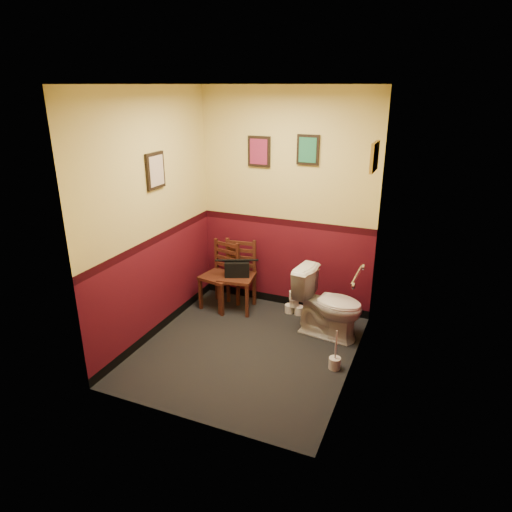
{
  "coord_description": "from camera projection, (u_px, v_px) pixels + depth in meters",
  "views": [
    {
      "loc": [
        1.74,
        -3.9,
        2.7
      ],
      "look_at": [
        0.0,
        0.25,
        1.0
      ],
      "focal_mm": 32.0,
      "sensor_mm": 36.0,
      "label": 1
    }
  ],
  "objects": [
    {
      "name": "wall_right",
      "position": [
        359.0,
        245.0,
        4.07
      ],
      "size": [
        0.0,
        2.4,
        2.7
      ],
      "primitive_type": "cube",
      "rotation": [
        1.57,
        0.0,
        -1.57
      ],
      "color": "#510E1A",
      "rests_on": "ground"
    },
    {
      "name": "wall_front",
      "position": [
        182.0,
        275.0,
        3.43
      ],
      "size": [
        2.2,
        0.0,
        2.7
      ],
      "primitive_type": "cube",
      "rotation": [
        -1.57,
        0.0,
        0.0
      ],
      "color": "#510E1A",
      "rests_on": "ground"
    },
    {
      "name": "framed_print_left",
      "position": [
        155.0,
        171.0,
        4.77
      ],
      "size": [
        0.04,
        0.3,
        0.38
      ],
      "color": "black",
      "rests_on": "wall_left"
    },
    {
      "name": "handbag",
      "position": [
        237.0,
        269.0,
        5.65
      ],
      "size": [
        0.34,
        0.26,
        0.22
      ],
      "rotation": [
        0.0,
        0.0,
        0.42
      ],
      "color": "black",
      "rests_on": "chair_right"
    },
    {
      "name": "tp_stack",
      "position": [
        294.0,
        304.0,
        5.68
      ],
      "size": [
        0.24,
        0.15,
        0.31
      ],
      "color": "silver",
      "rests_on": "floor"
    },
    {
      "name": "floor",
      "position": [
        247.0,
        350.0,
        4.95
      ],
      "size": [
        2.2,
        2.4,
        0.0
      ],
      "primitive_type": "cube",
      "color": "black",
      "rests_on": "ground"
    },
    {
      "name": "chair_right",
      "position": [
        238.0,
        276.0,
        5.72
      ],
      "size": [
        0.47,
        0.47,
        0.88
      ],
      "rotation": [
        0.0,
        0.0,
        0.15
      ],
      "color": "#5A291B",
      "rests_on": "floor"
    },
    {
      "name": "toilet_brush",
      "position": [
        335.0,
        362.0,
        4.6
      ],
      "size": [
        0.12,
        0.12,
        0.43
      ],
      "color": "silver",
      "rests_on": "floor"
    },
    {
      "name": "wall_left",
      "position": [
        152.0,
        219.0,
        4.87
      ],
      "size": [
        0.0,
        2.4,
        2.7
      ],
      "primitive_type": "cube",
      "rotation": [
        1.57,
        0.0,
        1.57
      ],
      "color": "#510E1A",
      "rests_on": "ground"
    },
    {
      "name": "ceiling",
      "position": [
        245.0,
        84.0,
        3.99
      ],
      "size": [
        2.2,
        2.4,
        0.0
      ],
      "primitive_type": "cube",
      "rotation": [
        3.14,
        0.0,
        0.0
      ],
      "color": "silver",
      "rests_on": "ground"
    },
    {
      "name": "grab_bar",
      "position": [
        357.0,
        276.0,
        4.44
      ],
      "size": [
        0.05,
        0.56,
        0.06
      ],
      "color": "silver",
      "rests_on": "wall_right"
    },
    {
      "name": "framed_print_right",
      "position": [
        374.0,
        157.0,
        4.35
      ],
      "size": [
        0.04,
        0.34,
        0.28
      ],
      "color": "olive",
      "rests_on": "wall_right"
    },
    {
      "name": "chair_left",
      "position": [
        221.0,
        275.0,
        5.78
      ],
      "size": [
        0.46,
        0.46,
        0.85
      ],
      "rotation": [
        0.0,
        0.0,
        -0.19
      ],
      "color": "#5A291B",
      "rests_on": "floor"
    },
    {
      "name": "framed_print_back_b",
      "position": [
        308.0,
        150.0,
        5.17
      ],
      "size": [
        0.26,
        0.04,
        0.34
      ],
      "color": "black",
      "rests_on": "wall_back"
    },
    {
      "name": "toilet",
      "position": [
        329.0,
        304.0,
        5.11
      ],
      "size": [
        0.84,
        0.54,
        0.77
      ],
      "primitive_type": "imported",
      "rotation": [
        0.0,
        0.0,
        1.44
      ],
      "color": "white",
      "rests_on": "floor"
    },
    {
      "name": "wall_back",
      "position": [
        286.0,
        203.0,
        5.51
      ],
      "size": [
        2.2,
        0.0,
        2.7
      ],
      "primitive_type": "cube",
      "rotation": [
        1.57,
        0.0,
        0.0
      ],
      "color": "#510E1A",
      "rests_on": "ground"
    },
    {
      "name": "framed_print_back_a",
      "position": [
        259.0,
        152.0,
        5.4
      ],
      "size": [
        0.28,
        0.04,
        0.36
      ],
      "color": "black",
      "rests_on": "wall_back"
    }
  ]
}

